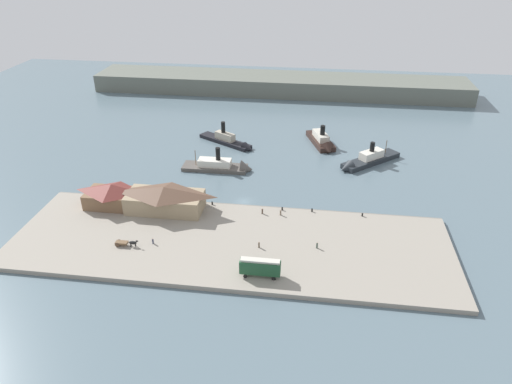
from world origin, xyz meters
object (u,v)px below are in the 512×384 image
at_px(ferry_shed_customs_shed, 112,195).
at_px(horse_cart, 126,243).
at_px(pedestrian_at_waters_edge, 317,245).
at_px(ferry_mid_harbor, 365,161).
at_px(ferry_shed_east_terminal, 165,198).
at_px(ferry_moored_east, 231,142).
at_px(ferry_near_quay, 225,167).
at_px(pedestrian_standing_center, 281,213).
at_px(pedestrian_walking_east, 259,245).
at_px(mooring_post_center_west, 282,209).
at_px(pedestrian_near_east_shed, 153,241).
at_px(street_tram, 260,267).
at_px(mooring_post_west, 362,215).
at_px(pedestrian_near_cart, 262,211).
at_px(mooring_post_east, 212,203).
at_px(ferry_approaching_east, 322,142).
at_px(mooring_post_center_east, 312,210).

relative_size(ferry_shed_customs_shed, horse_cart, 2.55).
height_order(pedestrian_at_waters_edge, ferry_mid_harbor, ferry_mid_harbor).
distance_m(ferry_shed_east_terminal, ferry_moored_east, 51.66).
distance_m(ferry_moored_east, ferry_near_quay, 21.21).
xyz_separation_m(pedestrian_standing_center, pedestrian_walking_east, (-3.86, -15.92, 0.00)).
xyz_separation_m(pedestrian_standing_center, mooring_post_center_west, (0.21, 2.71, -0.33)).
xyz_separation_m(pedestrian_at_waters_edge, pedestrian_near_east_shed, (-40.38, -3.57, -0.06)).
relative_size(street_tram, horse_cart, 1.56).
relative_size(pedestrian_at_waters_edge, ferry_near_quay, 0.07).
height_order(pedestrian_near_east_shed, ferry_near_quay, ferry_near_quay).
distance_m(ferry_shed_east_terminal, mooring_post_west, 54.35).
bearing_deg(pedestrian_near_cart, street_tram, -83.93).
bearing_deg(ferry_shed_customs_shed, ferry_mid_harbor, 28.57).
height_order(pedestrian_near_east_shed, mooring_post_east, pedestrian_near_east_shed).
bearing_deg(street_tram, mooring_post_center_west, 85.35).
height_order(pedestrian_walking_east, pedestrian_near_cart, pedestrian_near_cart).
bearing_deg(pedestrian_near_cart, pedestrian_near_east_shed, -144.63).
relative_size(ferry_shed_customs_shed, ferry_mid_harbor, 0.67).
bearing_deg(mooring_post_east, pedestrian_near_cart, -11.49).
distance_m(pedestrian_walking_east, pedestrian_at_waters_edge, 14.18).
relative_size(ferry_shed_east_terminal, pedestrian_walking_east, 12.49).
bearing_deg(horse_cart, pedestrian_near_east_shed, 16.53).
height_order(ferry_shed_customs_shed, ferry_approaching_east, ferry_shed_customs_shed).
height_order(pedestrian_near_cart, ferry_mid_harbor, ferry_mid_harbor).
bearing_deg(mooring_post_center_west, ferry_shed_customs_shed, -175.57).
height_order(pedestrian_walking_east, ferry_approaching_east, ferry_approaching_east).
distance_m(pedestrian_standing_center, ferry_mid_harbor, 46.01).
height_order(mooring_post_center_east, ferry_approaching_east, ferry_approaching_east).
bearing_deg(mooring_post_west, street_tram, -129.77).
xyz_separation_m(pedestrian_at_waters_edge, ferry_moored_east, (-33.21, 63.50, -0.68)).
bearing_deg(mooring_post_west, pedestrian_walking_east, -144.73).
relative_size(ferry_shed_customs_shed, ferry_approaching_east, 0.73).
height_order(pedestrian_near_cart, mooring_post_east, pedestrian_near_cart).
bearing_deg(ferry_shed_customs_shed, horse_cart, -59.82).
relative_size(pedestrian_near_cart, mooring_post_east, 1.90).
height_order(mooring_post_center_west, ferry_approaching_east, ferry_approaching_east).
xyz_separation_m(ferry_shed_east_terminal, pedestrian_near_east_shed, (1.82, -16.32, -2.91)).
bearing_deg(pedestrian_standing_center, pedestrian_at_waters_edge, -54.27).
bearing_deg(ferry_shed_east_terminal, mooring_post_east, 20.23).
bearing_deg(ferry_near_quay, street_tram, -71.09).
relative_size(pedestrian_near_cart, pedestrian_at_waters_edge, 1.01).
distance_m(ferry_mid_harbor, ferry_moored_east, 49.38).
distance_m(mooring_post_center_west, ferry_moored_east, 52.05).
xyz_separation_m(ferry_shed_customs_shed, horse_cart, (10.85, -18.67, -2.44)).
xyz_separation_m(horse_cart, ferry_near_quay, (15.45, 47.82, -0.95)).
bearing_deg(mooring_post_center_east, pedestrian_at_waters_edge, -84.20).
distance_m(pedestrian_at_waters_edge, mooring_post_center_east, 17.34).
bearing_deg(pedestrian_standing_center, ferry_moored_east, 115.01).
relative_size(horse_cart, ferry_near_quay, 0.25).
distance_m(mooring_post_west, ferry_moored_east, 65.03).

